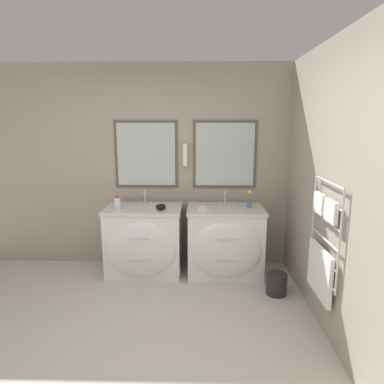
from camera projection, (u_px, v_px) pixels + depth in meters
name	position (u px, v px, depth m)	size (l,w,h in m)	color
ground_plane	(118.00, 367.00, 2.67)	(16.00, 16.00, 0.00)	#BCB5A8
wall_back	(153.00, 167.00, 4.45)	(5.13, 0.14, 2.60)	#9E9384
wall_right	(321.00, 185.00, 3.27)	(0.13, 4.08, 2.60)	#9E9384
vanity_left	(144.00, 241.00, 4.23)	(0.93, 0.65, 0.85)	white
vanity_right	(225.00, 241.00, 4.21)	(0.93, 0.65, 0.85)	white
faucet_left	(145.00, 198.00, 4.31)	(0.17, 0.12, 0.18)	silver
faucet_right	(225.00, 198.00, 4.28)	(0.17, 0.12, 0.18)	silver
toiletry_bottle	(117.00, 203.00, 4.08)	(0.07, 0.07, 0.16)	silver
amenity_bowl	(161.00, 207.00, 4.05)	(0.12, 0.12, 0.07)	black
flower_vase	(249.00, 200.00, 4.15)	(0.06, 0.06, 0.22)	teal
soap_dish	(203.00, 208.00, 4.07)	(0.10, 0.07, 0.04)	white
waste_bin	(277.00, 283.00, 3.78)	(0.23, 0.23, 0.24)	#282626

